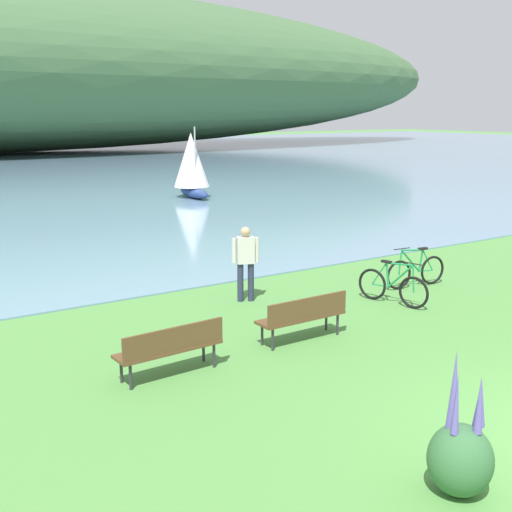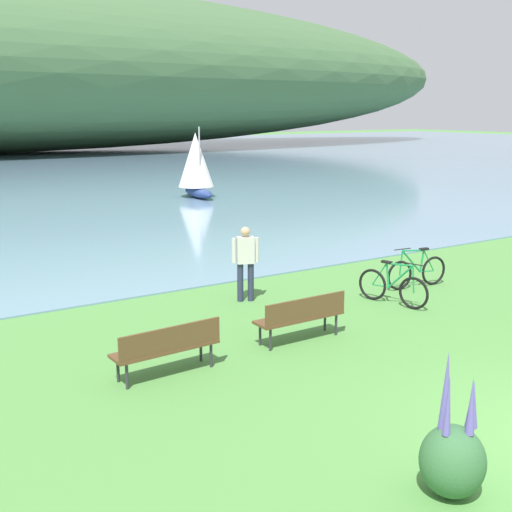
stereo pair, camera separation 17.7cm
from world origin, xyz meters
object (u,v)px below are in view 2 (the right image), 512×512
park_bench_near_camera (302,315)px  park_bench_further_along (168,346)px  bicycle_beside_path (417,271)px  bicycle_leaning_near_bench (393,287)px  sailboat_mid_bay (196,164)px  person_at_shoreline (245,259)px

park_bench_near_camera → park_bench_further_along: 2.80m
bicycle_beside_path → bicycle_leaning_near_bench: bearing=-154.2°
bicycle_leaning_near_bench → sailboat_mid_bay: sailboat_mid_bay is taller
sailboat_mid_bay → bicycle_beside_path: bearing=-100.1°
park_bench_further_along → park_bench_near_camera: bearing=2.9°
person_at_shoreline → park_bench_near_camera: bearing=-100.1°
bicycle_leaning_near_bench → person_at_shoreline: person_at_shoreline is taller
park_bench_further_along → person_at_shoreline: 4.44m
bicycle_leaning_near_bench → sailboat_mid_bay: bearing=75.8°
park_bench_near_camera → person_at_shoreline: 2.88m
park_bench_near_camera → park_bench_further_along: same height
bicycle_leaning_near_bench → bicycle_beside_path: 1.67m
park_bench_further_along → sailboat_mid_bay: (10.53, 19.25, 1.12)m
person_at_shoreline → bicycle_beside_path: bearing=-17.0°
bicycle_beside_path → person_at_shoreline: bearing=163.0°
bicycle_beside_path → person_at_shoreline: person_at_shoreline is taller
park_bench_further_along → bicycle_beside_path: 7.61m
park_bench_further_along → bicycle_beside_path: bearing=12.8°
bicycle_leaning_near_bench → bicycle_beside_path: (1.50, 0.73, 0.00)m
park_bench_further_along → sailboat_mid_bay: 21.97m
sailboat_mid_bay → park_bench_near_camera: bearing=-112.0°
bicycle_leaning_near_bench → bicycle_beside_path: size_ratio=0.98×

